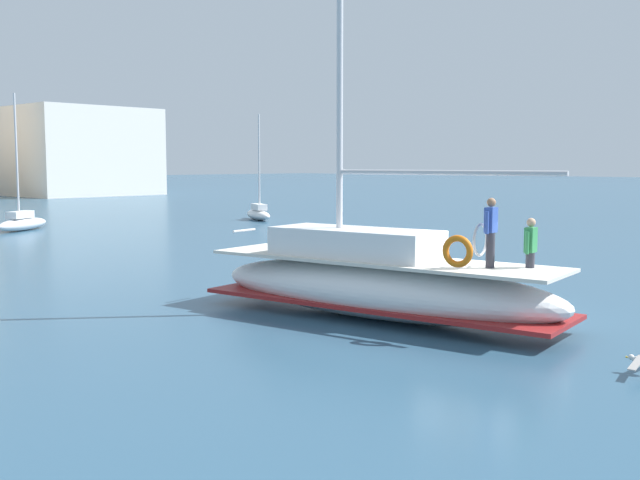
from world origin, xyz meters
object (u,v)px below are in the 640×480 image
Objects in this scene: main_sailboat at (377,281)px; mooring_buoy at (413,266)px; moored_catamaran at (22,221)px; moored_sloop_far at (258,213)px.

mooring_buoy is at bearing 29.34° from main_sailboat.
moored_catamaran is 8.07× the size of mooring_buoy.
moored_sloop_far is at bearing 52.51° from main_sailboat.
main_sailboat is 32.91m from moored_sloop_far.
moored_sloop_far is 15.16m from moored_catamaran.
moored_catamaran reaches higher than mooring_buoy.
main_sailboat is 1.70× the size of moored_catamaran.
main_sailboat reaches higher than moored_sloop_far.
moored_catamaran is at bearing 93.45° from mooring_buoy.
mooring_buoy is (6.95, 3.91, -0.69)m from main_sailboat.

